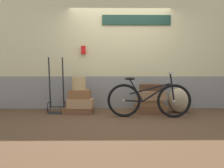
# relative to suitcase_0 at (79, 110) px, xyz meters

# --- Properties ---
(ground) EXTENTS (9.62, 5.20, 0.06)m
(ground) POSITION_rel_suitcase_0_xyz_m (0.97, -0.27, -0.09)
(ground) COLOR #513823
(station_building) EXTENTS (7.62, 0.74, 2.92)m
(station_building) POSITION_rel_suitcase_0_xyz_m (0.98, 0.58, 1.40)
(station_building) COLOR gray
(station_building) RESTS_ON ground
(suitcase_0) EXTENTS (0.69, 0.47, 0.13)m
(suitcase_0) POSITION_rel_suitcase_0_xyz_m (0.00, 0.00, 0.00)
(suitcase_0) COLOR brown
(suitcase_0) RESTS_ON ground
(suitcase_1) EXTENTS (0.59, 0.40, 0.21)m
(suitcase_1) POSITION_rel_suitcase_0_xyz_m (0.06, -0.06, 0.17)
(suitcase_1) COLOR #9E754C
(suitcase_1) RESTS_ON suitcase_0
(suitcase_2) EXTENTS (0.47, 0.31, 0.20)m
(suitcase_2) POSITION_rel_suitcase_0_xyz_m (0.03, -0.03, 0.37)
(suitcase_2) COLOR brown
(suitcase_2) RESTS_ON suitcase_1
(suitcase_3) EXTENTS (0.70, 0.43, 0.18)m
(suitcase_3) POSITION_rel_suitcase_0_xyz_m (1.64, -0.01, 0.02)
(suitcase_3) COLOR brown
(suitcase_3) RESTS_ON ground
(suitcase_4) EXTENTS (0.59, 0.37, 0.13)m
(suitcase_4) POSITION_rel_suitcase_0_xyz_m (1.61, -0.00, 0.18)
(suitcase_4) COLOR olive
(suitcase_4) RESTS_ON suitcase_3
(suitcase_5) EXTENTS (0.59, 0.35, 0.20)m
(suitcase_5) POSITION_rel_suitcase_0_xyz_m (1.65, -0.05, 0.34)
(suitcase_5) COLOR #9E754C
(suitcase_5) RESTS_ON suitcase_4
(suitcase_6) EXTENTS (0.55, 0.33, 0.15)m
(suitcase_6) POSITION_rel_suitcase_0_xyz_m (1.65, -0.02, 0.52)
(suitcase_6) COLOR #4C2D19
(suitcase_6) RESTS_ON suitcase_5
(wicker_basket) EXTENTS (0.30, 0.30, 0.29)m
(wicker_basket) POSITION_rel_suitcase_0_xyz_m (0.01, -0.03, 0.61)
(wicker_basket) COLOR tan
(wicker_basket) RESTS_ON suitcase_2
(luggage_trolley) EXTENTS (0.39, 0.35, 1.27)m
(luggage_trolley) POSITION_rel_suitcase_0_xyz_m (-0.52, 0.04, 0.25)
(luggage_trolley) COLOR black
(luggage_trolley) RESTS_ON ground
(burlap_sack) EXTENTS (0.50, 0.43, 0.57)m
(burlap_sack) POSITION_rel_suitcase_0_xyz_m (2.30, -0.01, 0.22)
(burlap_sack) COLOR #9E8966
(burlap_sack) RESTS_ON ground
(bicycle) EXTENTS (1.71, 0.46, 0.94)m
(bicycle) POSITION_rel_suitcase_0_xyz_m (1.51, -0.45, 0.30)
(bicycle) COLOR black
(bicycle) RESTS_ON ground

